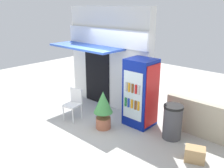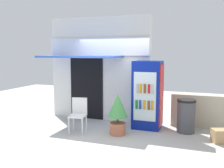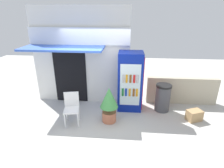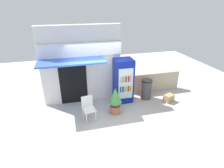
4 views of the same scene
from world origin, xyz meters
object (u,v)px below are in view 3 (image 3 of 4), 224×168
Objects in this scene: drink_cooler at (130,81)px; plastic_chair at (72,106)px; trash_bin at (163,98)px; cardboard_box at (194,115)px; potted_plant_near_shop at (109,102)px.

drink_cooler reaches higher than plastic_chair.
plastic_chair is 2.84m from trash_bin.
potted_plant_near_shop is at bearing -173.97° from cardboard_box.
trash_bin reaches higher than cardboard_box.
plastic_chair is at bearing -171.96° from potted_plant_near_shop.
plastic_chair is at bearing -148.45° from drink_cooler.
potted_plant_near_shop is 2.53× the size of cardboard_box.
plastic_chair is 1.06m from potted_plant_near_shop.
plastic_chair is 2.16× the size of cardboard_box.
drink_cooler is at bearing 162.63° from cardboard_box.
potted_plant_near_shop is (-0.59, -0.86, -0.32)m from drink_cooler.
plastic_chair is 0.86× the size of potted_plant_near_shop.
plastic_chair is (-1.63, -1.00, -0.41)m from drink_cooler.
drink_cooler is 1.09m from potted_plant_near_shop.
drink_cooler is 2.12× the size of trash_bin.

